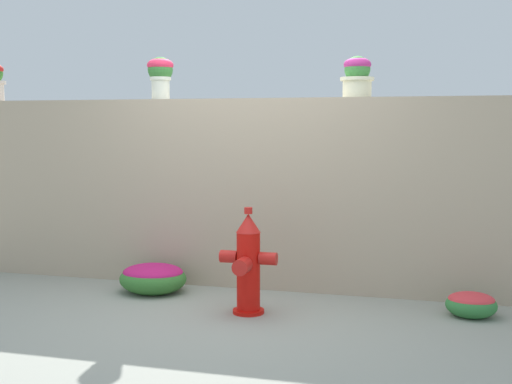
{
  "coord_description": "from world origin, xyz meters",
  "views": [
    {
      "loc": [
        1.68,
        -5.0,
        1.51
      ],
      "look_at": [
        0.06,
        0.84,
        0.9
      ],
      "focal_mm": 47.64,
      "sensor_mm": 36.0,
      "label": 1
    }
  ],
  "objects_px": {
    "flower_bush_left": "(153,277)",
    "fire_hydrant": "(248,265)",
    "flower_bush_right": "(471,304)",
    "potted_plant_1": "(160,73)",
    "potted_plant_2": "(357,75)"
  },
  "relations": [
    {
      "from": "potted_plant_2",
      "to": "flower_bush_left",
      "type": "height_order",
      "value": "potted_plant_2"
    },
    {
      "from": "flower_bush_left",
      "to": "fire_hydrant",
      "type": "bearing_deg",
      "value": -22.83
    },
    {
      "from": "potted_plant_1",
      "to": "fire_hydrant",
      "type": "xyz_separation_m",
      "value": [
        1.14,
        -0.94,
        -1.6
      ]
    },
    {
      "from": "fire_hydrant",
      "to": "potted_plant_1",
      "type": "bearing_deg",
      "value": 140.4
    },
    {
      "from": "flower_bush_left",
      "to": "flower_bush_right",
      "type": "distance_m",
      "value": 2.73
    },
    {
      "from": "potted_plant_1",
      "to": "potted_plant_2",
      "type": "relative_size",
      "value": 1.11
    },
    {
      "from": "potted_plant_2",
      "to": "flower_bush_left",
      "type": "xyz_separation_m",
      "value": [
        -1.74,
        -0.54,
        -1.8
      ]
    },
    {
      "from": "flower_bush_left",
      "to": "flower_bush_right",
      "type": "relative_size",
      "value": 1.53
    },
    {
      "from": "potted_plant_2",
      "to": "flower_bush_left",
      "type": "relative_size",
      "value": 0.6
    },
    {
      "from": "potted_plant_1",
      "to": "fire_hydrant",
      "type": "height_order",
      "value": "potted_plant_1"
    },
    {
      "from": "potted_plant_2",
      "to": "fire_hydrant",
      "type": "distance_m",
      "value": 1.96
    },
    {
      "from": "potted_plant_1",
      "to": "flower_bush_left",
      "type": "distance_m",
      "value": 1.93
    },
    {
      "from": "fire_hydrant",
      "to": "flower_bush_right",
      "type": "height_order",
      "value": "fire_hydrant"
    },
    {
      "from": "potted_plant_2",
      "to": "flower_bush_right",
      "type": "height_order",
      "value": "potted_plant_2"
    },
    {
      "from": "potted_plant_1",
      "to": "flower_bush_right",
      "type": "xyz_separation_m",
      "value": [
        2.85,
        -0.56,
        -1.89
      ]
    }
  ]
}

